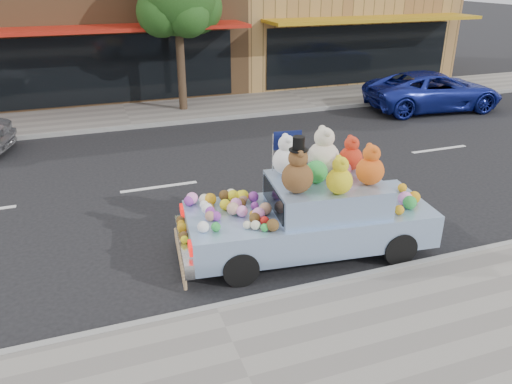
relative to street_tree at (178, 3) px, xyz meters
name	(u,v)px	position (x,y,z in m)	size (l,w,h in m)	color
ground	(159,187)	(-2.03, -6.55, -3.69)	(120.00, 120.00, 0.00)	black
near_sidewalk	(249,380)	(-2.03, -13.05, -3.63)	(60.00, 3.00, 0.12)	gray
far_sidewalk	(127,115)	(-2.03, -0.05, -3.63)	(60.00, 3.00, 0.12)	gray
near_kerb	(216,309)	(-2.03, -11.55, -3.63)	(60.00, 0.12, 0.13)	gray
far_kerb	(132,127)	(-2.03, -1.55, -3.63)	(60.00, 0.12, 0.13)	gray
street_tree	(178,3)	(0.00, 0.00, 0.00)	(3.00, 2.70, 5.22)	#38281C
car_blue	(434,91)	(8.59, -2.77, -3.01)	(2.27, 4.91, 1.37)	#1B2999
art_car	(310,210)	(0.05, -10.34, -2.88)	(4.65, 2.24, 2.30)	black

